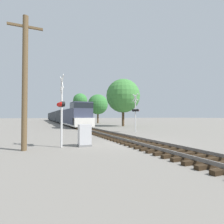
{
  "coord_description": "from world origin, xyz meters",
  "views": [
    {
      "loc": [
        -6.37,
        -10.77,
        1.87
      ],
      "look_at": [
        0.8,
        6.1,
        2.33
      ],
      "focal_mm": 28.0,
      "sensor_mm": 36.0,
      "label": 1
    }
  ],
  "objects_px": {
    "crossing_signal_near": "(61,106)",
    "utility_pole": "(25,80)",
    "tree_far_right": "(123,96)",
    "crossing_signal_far": "(136,111)",
    "freight_train": "(58,117)",
    "tree_deep_background": "(80,101)",
    "tree_mid_background": "(98,104)",
    "relay_cabinet": "(85,136)"
  },
  "relations": [
    {
      "from": "crossing_signal_far",
      "to": "tree_deep_background",
      "type": "distance_m",
      "value": 37.94
    },
    {
      "from": "crossing_signal_near",
      "to": "relay_cabinet",
      "type": "bearing_deg",
      "value": 77.9
    },
    {
      "from": "tree_far_right",
      "to": "tree_mid_background",
      "type": "height_order",
      "value": "tree_far_right"
    },
    {
      "from": "crossing_signal_near",
      "to": "utility_pole",
      "type": "height_order",
      "value": "utility_pole"
    },
    {
      "from": "utility_pole",
      "to": "tree_deep_background",
      "type": "bearing_deg",
      "value": 73.62
    },
    {
      "from": "crossing_signal_far",
      "to": "utility_pole",
      "type": "relative_size",
      "value": 0.62
    },
    {
      "from": "freight_train",
      "to": "tree_deep_background",
      "type": "distance_m",
      "value": 9.83
    },
    {
      "from": "crossing_signal_near",
      "to": "relay_cabinet",
      "type": "height_order",
      "value": "crossing_signal_near"
    },
    {
      "from": "crossing_signal_near",
      "to": "tree_mid_background",
      "type": "height_order",
      "value": "tree_mid_background"
    },
    {
      "from": "freight_train",
      "to": "tree_mid_background",
      "type": "relative_size",
      "value": 9.25
    },
    {
      "from": "crossing_signal_far",
      "to": "tree_deep_background",
      "type": "relative_size",
      "value": 0.49
    },
    {
      "from": "relay_cabinet",
      "to": "utility_pole",
      "type": "xyz_separation_m",
      "value": [
        -3.4,
        -0.08,
        3.19
      ]
    },
    {
      "from": "crossing_signal_far",
      "to": "relay_cabinet",
      "type": "relative_size",
      "value": 3.38
    },
    {
      "from": "freight_train",
      "to": "tree_deep_background",
      "type": "height_order",
      "value": "tree_deep_background"
    },
    {
      "from": "tree_deep_background",
      "to": "tree_far_right",
      "type": "bearing_deg",
      "value": -84.52
    },
    {
      "from": "crossing_signal_near",
      "to": "tree_far_right",
      "type": "relative_size",
      "value": 0.48
    },
    {
      "from": "crossing_signal_near",
      "to": "crossing_signal_far",
      "type": "bearing_deg",
      "value": 121.05
    },
    {
      "from": "crossing_signal_far",
      "to": "crossing_signal_near",
      "type": "bearing_deg",
      "value": 111.38
    },
    {
      "from": "tree_deep_background",
      "to": "freight_train",
      "type": "bearing_deg",
      "value": 137.05
    },
    {
      "from": "tree_deep_background",
      "to": "utility_pole",
      "type": "bearing_deg",
      "value": -106.38
    },
    {
      "from": "crossing_signal_near",
      "to": "tree_mid_background",
      "type": "distance_m",
      "value": 37.48
    },
    {
      "from": "tree_mid_background",
      "to": "freight_train",
      "type": "bearing_deg",
      "value": 119.36
    },
    {
      "from": "tree_deep_background",
      "to": "relay_cabinet",
      "type": "bearing_deg",
      "value": -102.34
    },
    {
      "from": "crossing_signal_near",
      "to": "tree_mid_background",
      "type": "bearing_deg",
      "value": 152.42
    },
    {
      "from": "crossing_signal_far",
      "to": "relay_cabinet",
      "type": "height_order",
      "value": "crossing_signal_far"
    },
    {
      "from": "freight_train",
      "to": "tree_mid_background",
      "type": "bearing_deg",
      "value": -60.64
    },
    {
      "from": "crossing_signal_near",
      "to": "tree_far_right",
      "type": "xyz_separation_m",
      "value": [
        13.7,
        18.89,
        3.31
      ]
    },
    {
      "from": "freight_train",
      "to": "crossing_signal_far",
      "type": "bearing_deg",
      "value": -84.32
    },
    {
      "from": "crossing_signal_near",
      "to": "relay_cabinet",
      "type": "distance_m",
      "value": 2.32
    },
    {
      "from": "freight_train",
      "to": "relay_cabinet",
      "type": "relative_size",
      "value": 54.14
    },
    {
      "from": "relay_cabinet",
      "to": "tree_mid_background",
      "type": "xyz_separation_m",
      "value": [
        12.48,
        34.86,
        4.52
      ]
    },
    {
      "from": "freight_train",
      "to": "tree_mid_background",
      "type": "distance_m",
      "value": 18.3
    },
    {
      "from": "crossing_signal_near",
      "to": "crossing_signal_far",
      "type": "distance_m",
      "value": 11.73
    },
    {
      "from": "tree_far_right",
      "to": "crossing_signal_far",
      "type": "bearing_deg",
      "value": -109.94
    },
    {
      "from": "crossing_signal_near",
      "to": "crossing_signal_far",
      "type": "relative_size",
      "value": 0.95
    },
    {
      "from": "utility_pole",
      "to": "crossing_signal_near",
      "type": "bearing_deg",
      "value": 6.85
    },
    {
      "from": "freight_train",
      "to": "utility_pole",
      "type": "distance_m",
      "value": 51.16
    },
    {
      "from": "freight_train",
      "to": "tree_far_right",
      "type": "distance_m",
      "value": 32.9
    },
    {
      "from": "crossing_signal_near",
      "to": "freight_train",
      "type": "bearing_deg",
      "value": 168.49
    },
    {
      "from": "utility_pole",
      "to": "tree_deep_background",
      "type": "relative_size",
      "value": 0.8
    },
    {
      "from": "crossing_signal_near",
      "to": "tree_deep_background",
      "type": "xyz_separation_m",
      "value": [
        11.22,
        44.67,
        4.45
      ]
    },
    {
      "from": "tree_deep_background",
      "to": "crossing_signal_far",
      "type": "bearing_deg",
      "value": -92.79
    }
  ]
}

